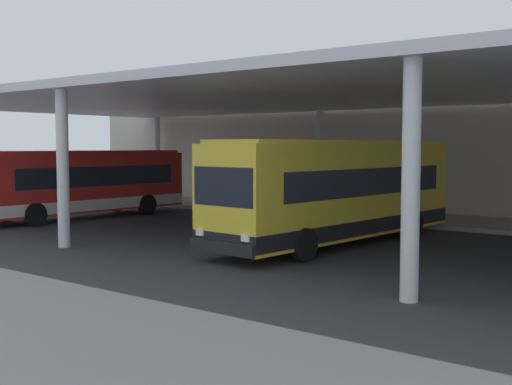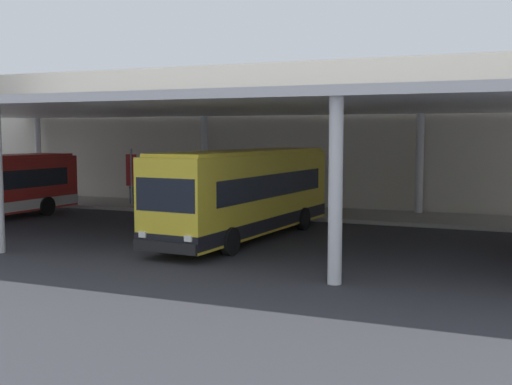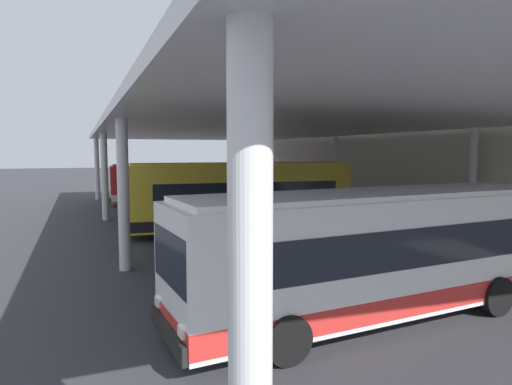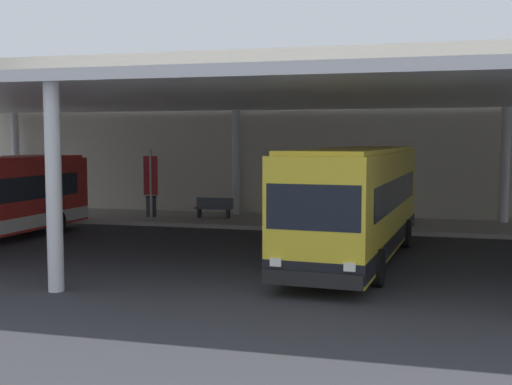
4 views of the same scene
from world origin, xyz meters
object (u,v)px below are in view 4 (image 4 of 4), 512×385
bus_second_bay (356,203)px  trash_bin (151,206)px  bench_waiting (214,207)px  banner_sign (151,179)px

bus_second_bay → trash_bin: 13.15m
bus_second_bay → trash_bin: (-10.52, 7.81, -1.16)m
bus_second_bay → bench_waiting: 11.11m
trash_bin → banner_sign: banner_sign is taller
trash_bin → banner_sign: bearing=-66.4°
bus_second_bay → bench_waiting: (-7.49, 8.13, -1.18)m
bench_waiting → banner_sign: size_ratio=0.56×
trash_bin → banner_sign: size_ratio=0.31×
trash_bin → bus_second_bay: bearing=-36.6°
bench_waiting → bus_second_bay: bearing=-47.4°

